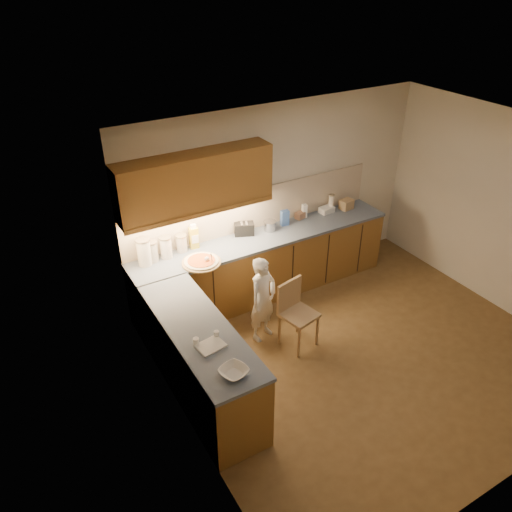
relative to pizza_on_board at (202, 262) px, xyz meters
name	(u,v)px	position (x,y,z in m)	size (l,w,h in m)	color
room	(379,232)	(1.40, -1.50, 0.73)	(4.54, 4.50, 2.62)	brown
l_counter	(246,293)	(0.48, -0.26, -0.48)	(3.77, 2.62, 0.92)	brown
backsplash	(254,209)	(1.02, 0.48, 0.27)	(3.75, 0.02, 0.58)	beige
upper_cabinets	(195,182)	(0.12, 0.32, 0.91)	(1.95, 0.36, 0.73)	brown
pizza_on_board	(202,262)	(0.00, 0.00, 0.00)	(0.48, 0.48, 0.20)	tan
child	(263,299)	(0.51, -0.61, -0.37)	(0.41, 0.27, 1.14)	white
wooden_chair	(295,309)	(0.79, -0.90, -0.44)	(0.46, 0.46, 0.86)	#A68458
mixing_bowl	(234,372)	(-0.55, -1.87, 0.01)	(0.25, 0.25, 0.06)	white
canister_a	(144,252)	(-0.61, 0.32, 0.16)	(0.18, 0.18, 0.36)	white
canister_b	(152,251)	(-0.50, 0.36, 0.12)	(0.16, 0.16, 0.27)	beige
canister_c	(166,247)	(-0.32, 0.35, 0.12)	(0.15, 0.15, 0.29)	white
canister_d	(182,243)	(-0.09, 0.39, 0.10)	(0.14, 0.14, 0.23)	beige
oil_jug	(194,237)	(0.08, 0.40, 0.13)	(0.12, 0.09, 0.34)	gold
toaster	(244,229)	(0.81, 0.38, 0.06)	(0.30, 0.24, 0.17)	black
steel_pot	(270,226)	(1.18, 0.31, 0.05)	(0.18, 0.18, 0.14)	#A3A3A8
blue_box	(285,218)	(1.44, 0.34, 0.09)	(0.11, 0.08, 0.22)	#3659A2
card_box_a	(300,215)	(1.74, 0.40, 0.03)	(0.13, 0.10, 0.10)	#A27457
white_bottle	(304,211)	(1.81, 0.40, 0.08)	(0.07, 0.07, 0.20)	white
flat_pack	(327,210)	(2.19, 0.36, 0.02)	(0.21, 0.15, 0.08)	silver
tall_jar	(331,202)	(2.28, 0.38, 0.11)	(0.08, 0.08, 0.26)	white
card_box_b	(346,204)	(2.51, 0.31, 0.05)	(0.19, 0.15, 0.15)	tan
dough_cloth	(211,346)	(-0.57, -1.43, -0.01)	(0.26, 0.21, 0.02)	silver
spice_jar_a	(196,342)	(-0.68, -1.34, 0.02)	(0.06, 0.06, 0.08)	white
spice_jar_b	(216,334)	(-0.46, -1.33, 0.01)	(0.05, 0.05, 0.07)	silver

